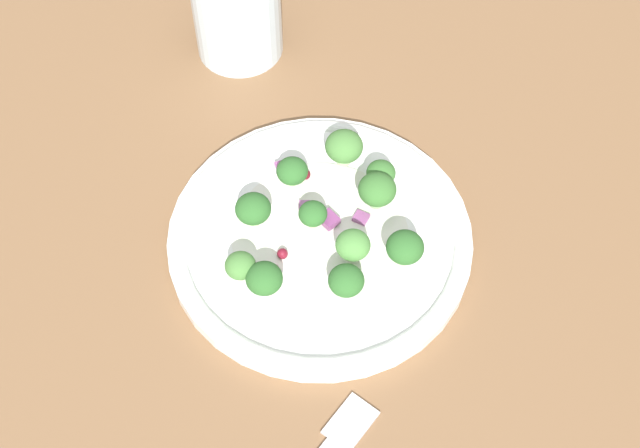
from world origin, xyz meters
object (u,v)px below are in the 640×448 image
object	(u,v)px
broccoli_floret_1	(346,281)
water_glass	(237,8)
broccoli_floret_0	(240,266)
broccoli_floret_2	(264,279)
plate	(320,237)

from	to	relation	value
broccoli_floret_1	water_glass	xyz separation A→B (cm)	(24.90, 11.85, 1.57)
broccoli_floret_0	broccoli_floret_2	size ratio (longest dim) A/B	0.85
broccoli_floret_0	water_glass	size ratio (longest dim) A/B	0.25
plate	water_glass	distance (cm)	22.46
plate	broccoli_floret_0	size ratio (longest dim) A/B	10.11
broccoli_floret_2	water_glass	bearing A→B (deg)	13.38
plate	broccoli_floret_2	size ratio (longest dim) A/B	8.56
broccoli_floret_0	water_glass	xyz separation A→B (cm)	(24.54, 4.19, 1.50)
water_glass	broccoli_floret_1	bearing A→B (deg)	-154.55
plate	water_glass	bearing A→B (deg)	25.21
broccoli_floret_0	broccoli_floret_2	bearing A→B (deg)	-114.75
plate	broccoli_floret_1	xyz separation A→B (cm)	(-4.86, -2.42, 2.21)
broccoli_floret_0	broccoli_floret_2	distance (cm)	2.04
broccoli_floret_2	broccoli_floret_1	bearing A→B (deg)	-85.07
plate	water_glass	xyz separation A→B (cm)	(20.03, 9.43, 3.78)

